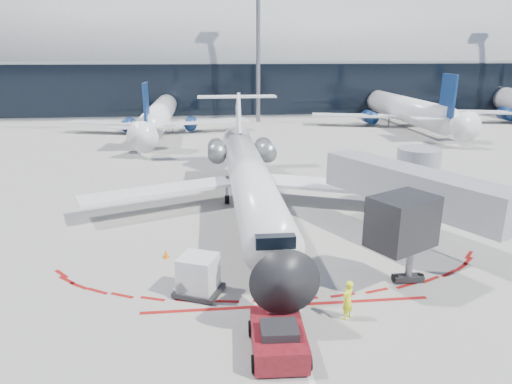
{
  "coord_description": "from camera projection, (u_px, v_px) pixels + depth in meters",
  "views": [
    {
      "loc": [
        -3.49,
        -30.6,
        11.73
      ],
      "look_at": [
        -0.39,
        -0.58,
        2.36
      ],
      "focal_mm": 32.0,
      "sensor_mm": 36.0,
      "label": 1
    }
  ],
  "objects": [
    {
      "name": "bg_airliner_0",
      "position": [
        158.0,
        98.0,
        67.14
      ],
      "size": [
        31.55,
        33.41,
        10.21
      ],
      "primitive_type": null,
      "color": "white",
      "rests_on": "ground"
    },
    {
      "name": "regional_jet",
      "position": [
        249.0,
        176.0,
        34.52
      ],
      "size": [
        25.62,
        31.59,
        7.91
      ],
      "color": "white",
      "rests_on": "ground"
    },
    {
      "name": "terminal_building",
      "position": [
        225.0,
        67.0,
        92.09
      ],
      "size": [
        150.0,
        24.15,
        24.0
      ],
      "color": "#9C9FA2",
      "rests_on": "ground"
    },
    {
      "name": "light_mast_centre",
      "position": [
        258.0,
        46.0,
        75.28
      ],
      "size": [
        0.7,
        0.7,
        25.0
      ],
      "primitive_type": "cylinder",
      "color": "slate",
      "rests_on": "ground"
    },
    {
      "name": "apron_stop_bar",
      "position": [
        287.0,
        305.0,
        21.96
      ],
      "size": [
        14.0,
        0.25,
        0.01
      ],
      "primitive_type": "cube",
      "color": "maroon",
      "rests_on": "ground"
    },
    {
      "name": "bg_airliner_1",
      "position": [
        402.0,
        91.0,
        73.83
      ],
      "size": [
        34.32,
        36.34,
        11.1
      ],
      "primitive_type": null,
      "color": "white",
      "rests_on": "ground"
    },
    {
      "name": "apron_centerline",
      "position": [
        258.0,
        211.0,
        34.79
      ],
      "size": [
        0.25,
        40.0,
        0.01
      ],
      "primitive_type": "cube",
      "color": "silver",
      "rests_on": "ground"
    },
    {
      "name": "ground",
      "position": [
        261.0,
        221.0,
        32.89
      ],
      "size": [
        260.0,
        260.0,
        0.0
      ],
      "primitive_type": "plane",
      "color": "gray",
      "rests_on": "ground"
    },
    {
      "name": "jet_bridge",
      "position": [
        413.0,
        189.0,
        30.1
      ],
      "size": [
        10.03,
        15.2,
        4.9
      ],
      "color": "#97989F",
      "rests_on": "ground"
    },
    {
      "name": "uld_container",
      "position": [
        198.0,
        276.0,
        22.7
      ],
      "size": [
        2.73,
        2.56,
        2.05
      ],
      "rotation": [
        0.0,
        0.0,
        -0.4
      ],
      "color": "black",
      "rests_on": "ground"
    },
    {
      "name": "safety_cone_right",
      "position": [
        257.0,
        335.0,
        19.28
      ],
      "size": [
        0.32,
        0.32,
        0.45
      ],
      "primitive_type": "cone",
      "color": "orange",
      "rests_on": "ground"
    },
    {
      "name": "safety_cone_left",
      "position": [
        166.0,
        254.0,
        26.94
      ],
      "size": [
        0.36,
        0.36,
        0.5
      ],
      "primitive_type": "cone",
      "color": "orange",
      "rests_on": "ground"
    },
    {
      "name": "ramp_worker",
      "position": [
        347.0,
        300.0,
        20.61
      ],
      "size": [
        0.83,
        0.79,
        1.91
      ],
      "primitive_type": "imported",
      "rotation": [
        0.0,
        0.0,
        3.81
      ],
      "color": "#F0FF1A",
      "rests_on": "ground"
    },
    {
      "name": "pushback_tug",
      "position": [
        278.0,
        339.0,
        18.4
      ],
      "size": [
        2.42,
        5.42,
        1.4
      ],
      "rotation": [
        0.0,
        0.0,
        -0.04
      ],
      "color": "#520B10",
      "rests_on": "ground"
    }
  ]
}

